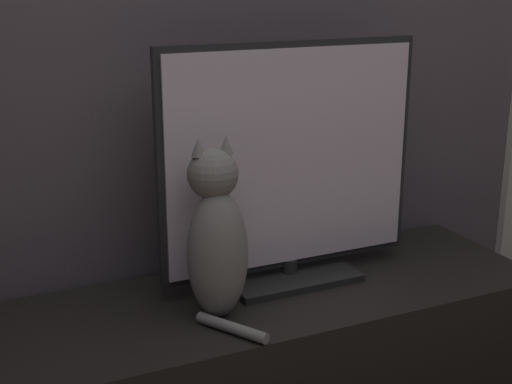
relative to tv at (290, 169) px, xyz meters
The scene contains 4 objects.
wall_back 0.51m from the tv, 110.37° to the left, with size 4.80×0.05×2.60m.
tv_stand 0.60m from the tv, 140.53° to the right, with size 1.53×0.51×0.53m.
tv is the anchor object (origin of this frame).
cat 0.32m from the tv, 154.87° to the right, with size 0.16×0.29×0.46m.
Camera 1 is at (-0.79, -0.68, 1.37)m, focal length 50.00 mm.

